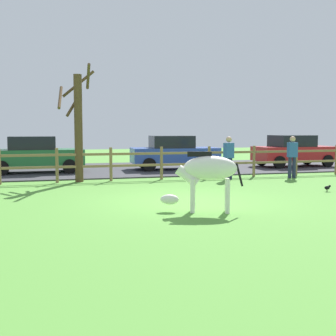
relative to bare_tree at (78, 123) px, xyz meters
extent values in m
plane|color=#549338|center=(2.49, -5.10, -2.13)|extent=(60.00, 60.00, 0.00)
cube|color=#38383D|center=(2.49, 4.20, -2.10)|extent=(28.00, 7.40, 0.05)
cylinder|color=olive|center=(-0.77, -0.10, -1.50)|extent=(0.11, 0.11, 1.25)
cylinder|color=olive|center=(1.17, -0.10, -1.50)|extent=(0.11, 0.11, 1.25)
cylinder|color=olive|center=(3.10, -0.10, -1.50)|extent=(0.11, 0.11, 1.25)
cylinder|color=olive|center=(5.04, -0.10, -1.50)|extent=(0.11, 0.11, 1.25)
cylinder|color=olive|center=(6.97, -0.10, -1.50)|extent=(0.11, 0.11, 1.25)
cylinder|color=olive|center=(8.91, -0.10, -1.50)|extent=(0.11, 0.11, 1.25)
cylinder|color=olive|center=(10.84, -0.10, -1.50)|extent=(0.11, 0.11, 1.25)
cube|color=olive|center=(2.13, -0.10, -1.56)|extent=(21.29, 0.06, 0.09)
cube|color=olive|center=(2.13, -0.10, -1.13)|extent=(21.29, 0.06, 0.09)
cylinder|color=#513A23|center=(0.02, -0.03, -0.19)|extent=(0.30, 0.30, 3.88)
cylinder|color=#513A23|center=(0.08, 0.53, 1.47)|extent=(1.21, 0.24, 1.03)
cylinder|color=#513A23|center=(0.39, -0.03, 1.69)|extent=(0.11, 0.83, 0.85)
cylinder|color=#513A23|center=(-0.60, 0.04, 0.93)|extent=(0.24, 1.30, 0.91)
cylinder|color=#513A23|center=(-0.15, 0.19, 0.63)|extent=(0.57, 0.47, 0.80)
ellipsoid|color=white|center=(2.53, -6.75, -1.09)|extent=(1.33, 0.89, 0.56)
cylinder|color=white|center=(2.11, -6.74, -1.74)|extent=(0.11, 0.11, 0.78)
cylinder|color=white|center=(2.21, -6.48, -1.74)|extent=(0.11, 0.11, 0.78)
cylinder|color=white|center=(2.86, -7.03, -1.74)|extent=(0.11, 0.11, 0.78)
cylinder|color=white|center=(2.95, -6.76, -1.74)|extent=(0.11, 0.11, 0.78)
cylinder|color=white|center=(2.04, -6.57, -1.28)|extent=(0.64, 0.43, 0.51)
ellipsoid|color=white|center=(1.64, -6.42, -1.85)|extent=(0.48, 0.34, 0.24)
cube|color=black|center=(2.30, -6.67, -0.77)|extent=(0.54, 0.23, 0.12)
cylinder|color=black|center=(3.16, -6.99, -1.24)|extent=(0.20, 0.11, 0.54)
cylinder|color=black|center=(7.21, -4.59, -2.10)|extent=(0.01, 0.01, 0.06)
cylinder|color=black|center=(7.21, -4.63, -2.10)|extent=(0.01, 0.01, 0.06)
ellipsoid|color=black|center=(7.21, -4.61, -2.01)|extent=(0.18, 0.10, 0.12)
sphere|color=black|center=(7.30, -4.61, -1.96)|extent=(0.07, 0.07, 0.07)
cube|color=#2D4CAD|center=(4.63, 3.34, -1.43)|extent=(4.09, 1.92, 0.70)
cube|color=black|center=(4.48, 3.35, -0.80)|extent=(1.98, 1.67, 0.56)
cylinder|color=black|center=(6.03, 4.12, -1.78)|extent=(0.61, 0.21, 0.60)
cylinder|color=black|center=(5.93, 2.42, -1.78)|extent=(0.61, 0.21, 0.60)
cylinder|color=black|center=(3.33, 4.27, -1.78)|extent=(0.61, 0.21, 0.60)
cylinder|color=black|center=(3.24, 2.57, -1.78)|extent=(0.61, 0.21, 0.60)
cube|color=#236B38|center=(-1.56, 3.46, -1.43)|extent=(4.02, 1.76, 0.70)
cube|color=black|center=(-1.71, 3.46, -0.80)|extent=(1.92, 1.59, 0.56)
cylinder|color=black|center=(-0.22, 4.33, -1.78)|extent=(0.60, 0.19, 0.60)
cylinder|color=black|center=(-0.20, 2.63, -1.78)|extent=(0.60, 0.19, 0.60)
cylinder|color=black|center=(-2.92, 4.29, -1.78)|extent=(0.60, 0.19, 0.60)
cylinder|color=black|center=(-2.90, 2.59, -1.78)|extent=(0.60, 0.19, 0.60)
cube|color=red|center=(10.83, 3.19, -1.43)|extent=(4.05, 1.81, 0.70)
cube|color=black|center=(10.68, 3.19, -0.80)|extent=(1.94, 1.62, 0.56)
cylinder|color=black|center=(12.16, 4.08, -1.78)|extent=(0.60, 0.20, 0.60)
cylinder|color=black|center=(12.20, 2.38, -1.78)|extent=(0.60, 0.20, 0.60)
cylinder|color=black|center=(9.46, 4.01, -1.78)|extent=(0.60, 0.20, 0.60)
cylinder|color=black|center=(9.51, 2.31, -1.78)|extent=(0.60, 0.20, 0.60)
cylinder|color=#232847|center=(8.09, -0.98, -1.72)|extent=(0.14, 0.14, 0.82)
cylinder|color=#232847|center=(8.27, -0.99, -1.72)|extent=(0.14, 0.14, 0.82)
cube|color=#2D569E|center=(8.18, -0.98, -1.02)|extent=(0.38, 0.25, 0.58)
sphere|color=tan|center=(8.18, -0.98, -0.60)|extent=(0.22, 0.22, 0.22)
cylinder|color=#232847|center=(5.46, -0.85, -1.72)|extent=(0.14, 0.14, 0.82)
cylinder|color=#232847|center=(5.63, -0.81, -1.72)|extent=(0.14, 0.14, 0.82)
cube|color=#2D569E|center=(5.55, -0.83, -1.02)|extent=(0.40, 0.30, 0.58)
sphere|color=tan|center=(5.55, -0.83, -0.60)|extent=(0.22, 0.22, 0.22)
camera|label=1|loc=(-1.10, -16.21, -0.18)|focal=46.87mm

